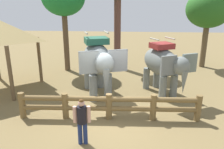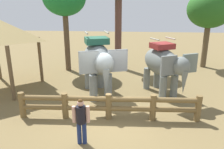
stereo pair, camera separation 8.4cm
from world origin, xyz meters
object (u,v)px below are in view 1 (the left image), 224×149
(elephant_center, at_px, (163,64))
(tourist_woman_in_black, at_px, (82,118))
(log_fence, at_px, (109,105))
(tree_far_right, at_px, (209,10))
(elephant_near_left, at_px, (98,61))

(elephant_center, xyz_separation_m, tourist_woman_in_black, (-3.05, -4.49, -0.67))
(log_fence, xyz_separation_m, tree_far_right, (5.98, 8.34, 3.40))
(elephant_center, relative_size, tree_far_right, 0.62)
(tourist_woman_in_black, bearing_deg, log_fence, 68.22)
(tree_far_right, bearing_deg, elephant_near_left, -138.46)
(elephant_near_left, distance_m, tree_far_right, 9.29)
(elephant_near_left, relative_size, tree_far_right, 0.69)
(elephant_center, height_order, tree_far_right, tree_far_right)
(elephant_near_left, xyz_separation_m, tourist_woman_in_black, (0.09, -4.06, -0.84))
(elephant_near_left, relative_size, elephant_center, 1.13)
(elephant_near_left, relative_size, tourist_woman_in_black, 2.38)
(log_fence, height_order, elephant_center, elephant_center)
(elephant_center, height_order, tourist_woman_in_black, elephant_center)
(elephant_center, bearing_deg, tree_far_right, 56.99)
(elephant_near_left, xyz_separation_m, tree_far_right, (6.74, 5.98, 2.26))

